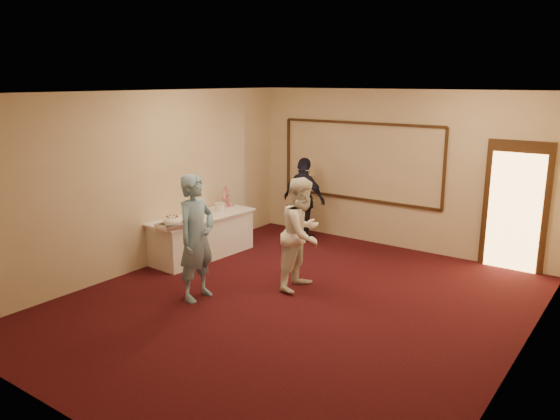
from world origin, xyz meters
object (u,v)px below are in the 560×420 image
object	(u,v)px
buffet_table	(202,236)
plate_stack_b	(220,208)
man	(196,238)
woman	(302,234)
pavlova_tray	(173,223)
plate_stack_a	(203,210)
tart	(194,219)
cupcake_stand	(227,198)
guest	(304,199)

from	to	relation	value
buffet_table	plate_stack_b	distance (m)	0.63
man	plate_stack_b	bearing A→B (deg)	30.88
man	woman	distance (m)	1.61
pavlova_tray	plate_stack_a	distance (m)	0.99
buffet_table	tart	bearing A→B (deg)	-65.03
cupcake_stand	tart	distance (m)	1.26
cupcake_stand	man	xyz separation A→B (m)	(1.46, -2.34, 0.01)
buffet_table	plate_stack_a	distance (m)	0.47
pavlova_tray	guest	distance (m)	2.94
buffet_table	pavlova_tray	xyz separation A→B (m)	(0.18, -0.87, 0.46)
man	pavlova_tray	bearing A→B (deg)	59.88
guest	buffet_table	bearing A→B (deg)	68.98
plate_stack_a	plate_stack_b	distance (m)	0.35
cupcake_stand	tart	world-z (taller)	cupcake_stand
plate_stack_a	tart	distance (m)	0.48
woman	guest	distance (m)	2.60
tart	man	bearing A→B (deg)	-44.39
woman	guest	xyz separation A→B (m)	(-1.39, 2.19, -0.03)
tart	woman	distance (m)	2.17
pavlova_tray	tart	size ratio (longest dim) A/B	2.01
buffet_table	tart	distance (m)	0.56
buffet_table	guest	xyz separation A→B (m)	(0.93, 1.97, 0.45)
man	woman	xyz separation A→B (m)	(1.02, 1.25, -0.06)
tart	guest	world-z (taller)	guest
woman	guest	world-z (taller)	woman
pavlova_tray	man	bearing A→B (deg)	-27.81
cupcake_stand	woman	bearing A→B (deg)	-23.78
plate_stack_b	guest	xyz separation A→B (m)	(0.86, 1.56, -0.02)
plate_stack_a	pavlova_tray	bearing A→B (deg)	-76.58
pavlova_tray	plate_stack_b	size ratio (longest dim) A/B	2.82
pavlova_tray	plate_stack_b	world-z (taller)	pavlova_tray
cupcake_stand	plate_stack_b	distance (m)	0.52
buffet_table	man	xyz separation A→B (m)	(1.31, -1.47, 0.54)
plate_stack_a	man	distance (m)	2.07
plate_stack_b	woman	distance (m)	2.34
tart	woman	size ratio (longest dim) A/B	0.16
buffet_table	guest	world-z (taller)	guest
man	guest	xyz separation A→B (m)	(-0.37, 3.44, -0.09)
plate_stack_a	woman	bearing A→B (deg)	-7.46
plate_stack_a	man	xyz separation A→B (m)	(1.36, -1.56, 0.09)
plate_stack_b	plate_stack_a	bearing A→B (deg)	-111.34
plate_stack_b	man	size ratio (longest dim) A/B	0.11
plate_stack_b	guest	distance (m)	1.78
buffet_table	cupcake_stand	world-z (taller)	cupcake_stand
buffet_table	woman	bearing A→B (deg)	-5.42
buffet_table	man	bearing A→B (deg)	-48.29
plate_stack_a	woman	distance (m)	2.40
man	tart	bearing A→B (deg)	43.30
tart	woman	world-z (taller)	woman
pavlova_tray	buffet_table	bearing A→B (deg)	101.71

